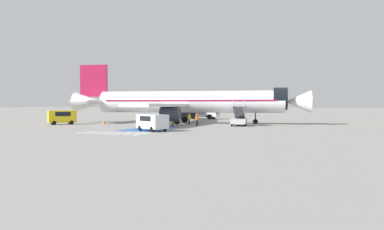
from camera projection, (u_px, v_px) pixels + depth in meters
name	position (u px, v px, depth m)	size (l,w,h in m)	color
ground_plane	(199.00, 124.00, 62.19)	(600.00, 600.00, 0.00)	gray
apron_leadline_yellow	(190.00, 124.00, 62.04)	(0.20, 74.61, 0.01)	gold
apron_stand_patch_blue	(150.00, 129.00, 48.79)	(5.08, 9.65, 0.01)	#2856A8
apron_walkway_bar_0	(87.00, 132.00, 43.04)	(0.44, 3.60, 0.01)	silver
apron_walkway_bar_1	(95.00, 133.00, 42.61)	(0.44, 3.60, 0.01)	silver
apron_walkway_bar_2	(104.00, 133.00, 42.18)	(0.44, 3.60, 0.01)	silver
apron_walkway_bar_3	(113.00, 133.00, 41.75)	(0.44, 3.60, 0.01)	silver
apron_walkway_bar_4	(123.00, 133.00, 41.31)	(0.44, 3.60, 0.01)	silver
apron_walkway_bar_5	(132.00, 134.00, 40.88)	(0.44, 3.60, 0.01)	silver
apron_walkway_bar_6	(142.00, 134.00, 40.45)	(0.44, 3.60, 0.01)	silver
airliner	(186.00, 102.00, 62.07)	(39.93, 31.53, 10.08)	silver
boarding_stairs_forward	(239.00, 119.00, 56.11)	(2.97, 5.48, 3.77)	#ADB2BA
fuel_tanker	(195.00, 111.00, 82.21)	(10.68, 3.28, 3.37)	#38383D
service_van_0	(152.00, 121.00, 44.96)	(4.73, 3.88, 2.00)	silver
service_van_1	(62.00, 116.00, 59.63)	(4.15, 4.40, 2.22)	yellow
baggage_cart	(165.00, 124.00, 55.41)	(2.70, 2.99, 0.87)	gray
ground_crew_0	(197.00, 119.00, 55.19)	(0.41, 0.49, 1.83)	#2D2D33
ground_crew_1	(189.00, 118.00, 59.20)	(0.36, 0.48, 1.78)	#2D2D33
traffic_cone_0	(104.00, 122.00, 60.92)	(0.55, 0.55, 0.61)	orange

